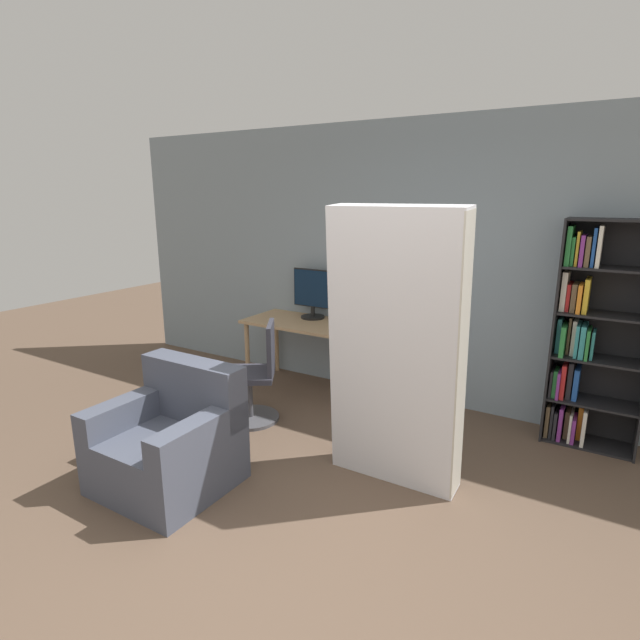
{
  "coord_description": "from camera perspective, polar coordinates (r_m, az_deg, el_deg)",
  "views": [
    {
      "loc": [
        1.26,
        -1.69,
        2.01
      ],
      "look_at": [
        -0.71,
        1.58,
        1.05
      ],
      "focal_mm": 28.0,
      "sensor_mm": 36.0,
      "label": 1
    }
  ],
  "objects": [
    {
      "name": "ground_plane",
      "position": [
        2.91,
        -4.68,
        -29.57
      ],
      "size": [
        16.0,
        16.0,
        0.0
      ],
      "primitive_type": "plane",
      "color": "brown"
    },
    {
      "name": "wall_back",
      "position": [
        4.8,
        15.7,
        5.7
      ],
      "size": [
        8.0,
        0.06,
        2.7
      ],
      "color": "gray",
      "rests_on": "ground"
    },
    {
      "name": "desk",
      "position": [
        5.21,
        -1.46,
        -1.2
      ],
      "size": [
        1.31,
        0.65,
        0.72
      ],
      "color": "tan",
      "rests_on": "ground"
    },
    {
      "name": "monitor",
      "position": [
        5.29,
        -0.83,
        3.16
      ],
      "size": [
        0.47,
        0.26,
        0.53
      ],
      "color": "black",
      "rests_on": "desk"
    },
    {
      "name": "office_chair",
      "position": [
        4.58,
        -7.37,
        -7.0
      ],
      "size": [
        0.61,
        0.61,
        0.92
      ],
      "color": "#4C4C51",
      "rests_on": "ground"
    },
    {
      "name": "bookshelf",
      "position": [
        4.55,
        28.3,
        -1.9
      ],
      "size": [
        0.69,
        0.35,
        1.84
      ],
      "color": "black",
      "rests_on": "ground"
    },
    {
      "name": "mattress_near",
      "position": [
        3.44,
        8.71,
        -3.54
      ],
      "size": [
        0.92,
        0.34,
        1.95
      ],
      "color": "silver",
      "rests_on": "ground"
    },
    {
      "name": "armchair",
      "position": [
        3.77,
        -16.6,
        -13.12
      ],
      "size": [
        0.85,
        0.8,
        0.85
      ],
      "color": "#474C5B",
      "rests_on": "ground"
    }
  ]
}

